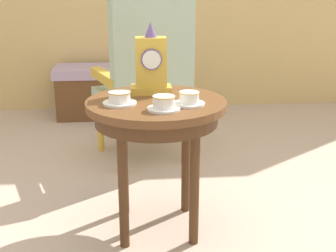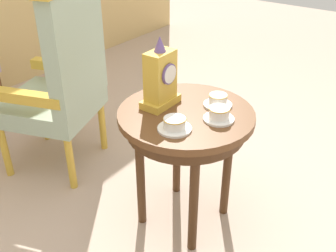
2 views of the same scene
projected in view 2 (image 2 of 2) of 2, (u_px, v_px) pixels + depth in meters
name	position (u px, v px, depth m)	size (l,w,h in m)	color
ground_plane	(173.00, 223.00, 2.11)	(10.00, 10.00, 0.00)	#BCA38E
side_table	(186.00, 127.00, 1.88)	(0.64, 0.64, 0.64)	brown
teacup_left	(175.00, 124.00, 1.68)	(0.15, 0.15, 0.06)	white
teacup_right	(219.00, 114.00, 1.75)	(0.14, 0.14, 0.06)	white
teacup_center	(218.00, 101.00, 1.87)	(0.14, 0.14, 0.06)	white
mantel_clock	(161.00, 79.00, 1.82)	(0.19, 0.11, 0.34)	gold
armchair	(62.00, 79.00, 2.29)	(0.69, 0.68, 1.14)	#9EB299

